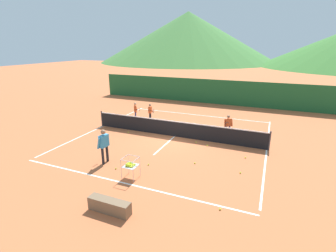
{
  "coord_description": "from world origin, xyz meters",
  "views": [
    {
      "loc": [
        5.13,
        -13.15,
        5.28
      ],
      "look_at": [
        -0.01,
        -1.01,
        0.97
      ],
      "focal_mm": 26.59,
      "sensor_mm": 36.0,
      "label": 1
    }
  ],
  "objects_px": {
    "student_2": "(228,124)",
    "student_0": "(136,110)",
    "tennis_ball_6": "(240,173)",
    "tennis_ball_7": "(128,132)",
    "tennis_ball_1": "(207,145)",
    "tennis_ball_9": "(220,209)",
    "tennis_ball_3": "(195,163)",
    "instructor": "(104,143)",
    "tennis_ball_8": "(105,141)",
    "tennis_ball_2": "(116,168)",
    "tennis_net": "(175,129)",
    "courtside_bench": "(109,206)",
    "tennis_ball_0": "(148,165)",
    "student_1": "(150,111)",
    "tennis_ball_5": "(196,142)",
    "ball_cart": "(130,165)",
    "tennis_ball_4": "(245,158)"
  },
  "relations": [
    {
      "from": "student_1",
      "to": "tennis_ball_9",
      "type": "height_order",
      "value": "student_1"
    },
    {
      "from": "tennis_net",
      "to": "ball_cart",
      "type": "bearing_deg",
      "value": -88.77
    },
    {
      "from": "student_0",
      "to": "tennis_ball_6",
      "type": "bearing_deg",
      "value": -32.67
    },
    {
      "from": "student_2",
      "to": "tennis_ball_1",
      "type": "bearing_deg",
      "value": -109.9
    },
    {
      "from": "tennis_ball_7",
      "to": "tennis_ball_3",
      "type": "bearing_deg",
      "value": -25.83
    },
    {
      "from": "tennis_ball_0",
      "to": "tennis_ball_1",
      "type": "bearing_deg",
      "value": 59.75
    },
    {
      "from": "tennis_ball_5",
      "to": "tennis_ball_7",
      "type": "distance_m",
      "value": 4.43
    },
    {
      "from": "tennis_ball_0",
      "to": "tennis_ball_6",
      "type": "relative_size",
      "value": 1.0
    },
    {
      "from": "ball_cart",
      "to": "tennis_ball_2",
      "type": "relative_size",
      "value": 13.22
    },
    {
      "from": "student_1",
      "to": "courtside_bench",
      "type": "xyz_separation_m",
      "value": [
        3.43,
        -9.78,
        -0.54
      ]
    },
    {
      "from": "tennis_ball_0",
      "to": "tennis_ball_5",
      "type": "height_order",
      "value": "same"
    },
    {
      "from": "tennis_ball_8",
      "to": "courtside_bench",
      "type": "height_order",
      "value": "courtside_bench"
    },
    {
      "from": "tennis_net",
      "to": "tennis_ball_1",
      "type": "bearing_deg",
      "value": -17.91
    },
    {
      "from": "tennis_ball_8",
      "to": "tennis_ball_0",
      "type": "bearing_deg",
      "value": -24.47
    },
    {
      "from": "student_0",
      "to": "student_2",
      "type": "bearing_deg",
      "value": -6.95
    },
    {
      "from": "tennis_ball_6",
      "to": "tennis_ball_9",
      "type": "height_order",
      "value": "same"
    },
    {
      "from": "tennis_ball_3",
      "to": "tennis_ball_1",
      "type": "bearing_deg",
      "value": 90.03
    },
    {
      "from": "student_0",
      "to": "ball_cart",
      "type": "distance_m",
      "value": 8.41
    },
    {
      "from": "tennis_ball_7",
      "to": "tennis_ball_6",
      "type": "bearing_deg",
      "value": -19.86
    },
    {
      "from": "instructor",
      "to": "tennis_ball_6",
      "type": "height_order",
      "value": "instructor"
    },
    {
      "from": "tennis_net",
      "to": "courtside_bench",
      "type": "xyz_separation_m",
      "value": [
        0.64,
        -7.49,
        -0.27
      ]
    },
    {
      "from": "tennis_ball_8",
      "to": "tennis_ball_9",
      "type": "xyz_separation_m",
      "value": [
        7.4,
        -3.65,
        0.0
      ]
    },
    {
      "from": "student_2",
      "to": "student_0",
      "type": "bearing_deg",
      "value": 173.05
    },
    {
      "from": "tennis_ball_5",
      "to": "tennis_ball_9",
      "type": "bearing_deg",
      "value": -65.58
    },
    {
      "from": "courtside_bench",
      "to": "tennis_ball_3",
      "type": "bearing_deg",
      "value": 70.65
    },
    {
      "from": "student_2",
      "to": "tennis_ball_8",
      "type": "bearing_deg",
      "value": -150.4
    },
    {
      "from": "instructor",
      "to": "student_0",
      "type": "relative_size",
      "value": 1.25
    },
    {
      "from": "student_0",
      "to": "tennis_ball_9",
      "type": "height_order",
      "value": "student_0"
    },
    {
      "from": "instructor",
      "to": "student_1",
      "type": "distance_m",
      "value": 6.91
    },
    {
      "from": "ball_cart",
      "to": "instructor",
      "type": "bearing_deg",
      "value": 157.45
    },
    {
      "from": "tennis_ball_3",
      "to": "instructor",
      "type": "bearing_deg",
      "value": -158.97
    },
    {
      "from": "tennis_ball_7",
      "to": "tennis_ball_2",
      "type": "bearing_deg",
      "value": -64.89
    },
    {
      "from": "tennis_net",
      "to": "tennis_ball_3",
      "type": "relative_size",
      "value": 157.42
    },
    {
      "from": "instructor",
      "to": "tennis_ball_8",
      "type": "xyz_separation_m",
      "value": [
        -1.69,
        2.2,
        -0.95
      ]
    },
    {
      "from": "tennis_ball_0",
      "to": "instructor",
      "type": "bearing_deg",
      "value": -165.35
    },
    {
      "from": "tennis_ball_8",
      "to": "tennis_ball_2",
      "type": "bearing_deg",
      "value": -45.61
    },
    {
      "from": "tennis_ball_1",
      "to": "tennis_ball_4",
      "type": "xyz_separation_m",
      "value": [
        2.1,
        -0.77,
        0.0
      ]
    },
    {
      "from": "tennis_ball_6",
      "to": "tennis_ball_7",
      "type": "distance_m",
      "value": 7.67
    },
    {
      "from": "instructor",
      "to": "tennis_ball_3",
      "type": "xyz_separation_m",
      "value": [
        3.92,
        1.51,
        -0.95
      ]
    },
    {
      "from": "instructor",
      "to": "tennis_ball_1",
      "type": "relative_size",
      "value": 24.06
    },
    {
      "from": "tennis_net",
      "to": "ball_cart",
      "type": "distance_m",
      "value": 5.29
    },
    {
      "from": "tennis_net",
      "to": "tennis_ball_1",
      "type": "xyz_separation_m",
      "value": [
        2.2,
        -0.71,
        -0.47
      ]
    },
    {
      "from": "tennis_net",
      "to": "ball_cart",
      "type": "xyz_separation_m",
      "value": [
        0.11,
        -5.29,
        0.09
      ]
    },
    {
      "from": "student_1",
      "to": "student_2",
      "type": "distance_m",
      "value": 5.8
    },
    {
      "from": "tennis_ball_5",
      "to": "courtside_bench",
      "type": "bearing_deg",
      "value": -97.03
    },
    {
      "from": "tennis_net",
      "to": "tennis_ball_7",
      "type": "relative_size",
      "value": 157.42
    },
    {
      "from": "tennis_net",
      "to": "tennis_ball_4",
      "type": "distance_m",
      "value": 4.58
    },
    {
      "from": "tennis_net",
      "to": "student_2",
      "type": "distance_m",
      "value": 3.2
    },
    {
      "from": "tennis_ball_9",
      "to": "tennis_ball_1",
      "type": "bearing_deg",
      "value": 108.76
    },
    {
      "from": "tennis_ball_1",
      "to": "tennis_ball_8",
      "type": "xyz_separation_m",
      "value": [
        -5.61,
        -1.61,
        0.0
      ]
    }
  ]
}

